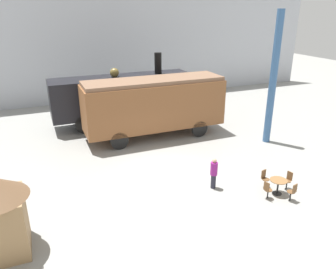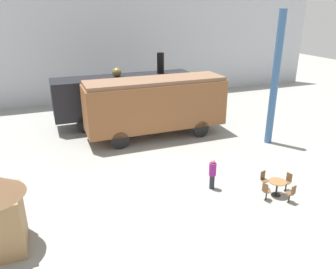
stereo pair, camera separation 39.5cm
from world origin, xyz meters
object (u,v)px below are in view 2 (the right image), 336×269
(passenger_coach_wooden, at_px, (156,103))
(cafe_chair_0, at_px, (264,178))
(visitor_person, at_px, (212,173))
(steam_locomotive, at_px, (125,94))
(cafe_table_near, at_px, (277,185))

(passenger_coach_wooden, bearing_deg, cafe_chair_0, -72.76)
(cafe_chair_0, distance_m, visitor_person, 2.48)
(steam_locomotive, distance_m, visitor_person, 10.98)
(passenger_coach_wooden, bearing_deg, visitor_person, -88.10)
(cafe_chair_0, xyz_separation_m, visitor_person, (-2.30, 0.85, 0.32))
(passenger_coach_wooden, relative_size, cafe_chair_0, 10.40)
(steam_locomotive, distance_m, passenger_coach_wooden, 3.63)
(cafe_chair_0, height_order, visitor_person, visitor_person)
(steam_locomotive, xyz_separation_m, cafe_chair_0, (3.71, -11.65, -1.66))
(cafe_chair_0, relative_size, visitor_person, 0.56)
(passenger_coach_wooden, xyz_separation_m, visitor_person, (0.24, -7.36, -1.44))
(cafe_chair_0, bearing_deg, passenger_coach_wooden, -176.11)
(steam_locomotive, relative_size, passenger_coach_wooden, 1.11)
(passenger_coach_wooden, height_order, visitor_person, passenger_coach_wooden)
(cafe_table_near, xyz_separation_m, visitor_person, (-2.48, 1.60, 0.29))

